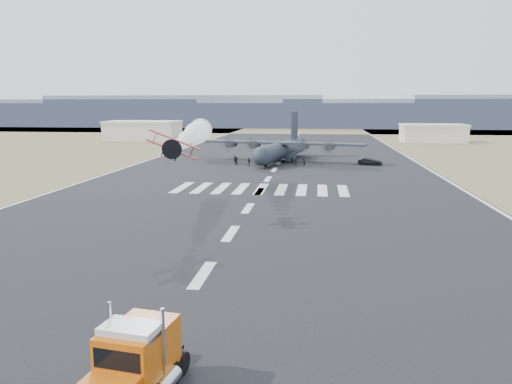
% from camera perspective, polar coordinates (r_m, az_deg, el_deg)
% --- Properties ---
extents(ground, '(500.00, 500.00, 0.00)m').
position_cam_1_polar(ground, '(26.78, -12.26, -17.76)').
color(ground, black).
rests_on(ground, ground).
extents(scrub_far, '(500.00, 80.00, 0.00)m').
position_cam_1_polar(scrub_far, '(252.72, 5.26, 7.15)').
color(scrub_far, olive).
rests_on(scrub_far, ground).
extents(runway_markings, '(60.00, 260.00, 0.01)m').
position_cam_1_polar(runway_markings, '(83.61, 1.37, 1.49)').
color(runway_markings, silver).
rests_on(runway_markings, ground).
extents(ridge_seg_b, '(150.00, 50.00, 15.00)m').
position_cam_1_polar(ridge_seg_b, '(314.35, -19.22, 8.56)').
color(ridge_seg_b, gray).
rests_on(ridge_seg_b, ground).
extents(ridge_seg_c, '(150.00, 50.00, 17.00)m').
position_cam_1_polar(ridge_seg_c, '(291.65, -7.55, 9.15)').
color(ridge_seg_c, gray).
rests_on(ridge_seg_c, ground).
extents(ridge_seg_d, '(150.00, 50.00, 13.00)m').
position_cam_1_polar(ridge_seg_d, '(282.46, 5.49, 8.76)').
color(ridge_seg_d, gray).
rests_on(ridge_seg_d, ground).
extents(ridge_seg_e, '(150.00, 50.00, 15.00)m').
position_cam_1_polar(ridge_seg_e, '(287.97, 18.67, 8.51)').
color(ridge_seg_e, gray).
rests_on(ridge_seg_e, ground).
extents(hangar_left, '(24.50, 14.50, 6.70)m').
position_cam_1_polar(hangar_left, '(178.02, -12.79, 6.87)').
color(hangar_left, beige).
rests_on(hangar_left, ground).
extents(hangar_right, '(20.50, 12.50, 5.90)m').
position_cam_1_polar(hangar_right, '(176.62, 19.56, 6.39)').
color(hangar_right, beige).
rests_on(hangar_right, ground).
extents(semi_truck, '(3.42, 7.76, 3.42)m').
position_cam_1_polar(semi_truck, '(22.68, -13.90, -18.44)').
color(semi_truck, black).
rests_on(semi_truck, ground).
extents(aerobatic_biplane, '(5.22, 5.04, 3.23)m').
position_cam_1_polar(aerobatic_biplane, '(51.40, -9.54, 5.24)').
color(aerobatic_biplane, red).
extents(smoke_trail, '(5.08, 25.44, 3.48)m').
position_cam_1_polar(smoke_trail, '(72.30, -6.87, 6.79)').
color(smoke_trail, white).
extents(transport_aircraft, '(36.95, 30.23, 10.73)m').
position_cam_1_polar(transport_aircraft, '(110.09, 2.97, 4.98)').
color(transport_aircraft, '#202831').
rests_on(transport_aircraft, ground).
extents(support_vehicle, '(5.40, 3.33, 1.40)m').
position_cam_1_polar(support_vehicle, '(105.86, 12.93, 3.41)').
color(support_vehicle, black).
rests_on(support_vehicle, ground).
extents(crew_a, '(0.69, 0.73, 1.58)m').
position_cam_1_polar(crew_a, '(107.68, -2.45, 3.81)').
color(crew_a, black).
rests_on(crew_a, ground).
extents(crew_b, '(0.84, 0.94, 1.65)m').
position_cam_1_polar(crew_b, '(101.95, 5.44, 3.45)').
color(crew_b, black).
rests_on(crew_b, ground).
extents(crew_c, '(1.11, 0.96, 1.57)m').
position_cam_1_polar(crew_c, '(103.47, 4.54, 3.54)').
color(crew_c, black).
rests_on(crew_c, ground).
extents(crew_d, '(0.94, 1.06, 1.62)m').
position_cam_1_polar(crew_d, '(101.60, -0.82, 3.46)').
color(crew_d, black).
rests_on(crew_d, ground).
extents(crew_e, '(0.73, 0.94, 1.69)m').
position_cam_1_polar(crew_e, '(104.28, 0.48, 3.65)').
color(crew_e, black).
rests_on(crew_e, ground).
extents(crew_f, '(1.04, 1.68, 1.72)m').
position_cam_1_polar(crew_f, '(103.67, -2.29, 3.62)').
color(crew_f, black).
rests_on(crew_f, ground).
extents(crew_g, '(0.81, 0.75, 1.76)m').
position_cam_1_polar(crew_g, '(103.11, 0.32, 3.60)').
color(crew_g, black).
rests_on(crew_g, ground).
extents(crew_h, '(0.89, 0.79, 1.55)m').
position_cam_1_polar(crew_h, '(104.65, 4.16, 3.61)').
color(crew_h, black).
rests_on(crew_h, ground).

